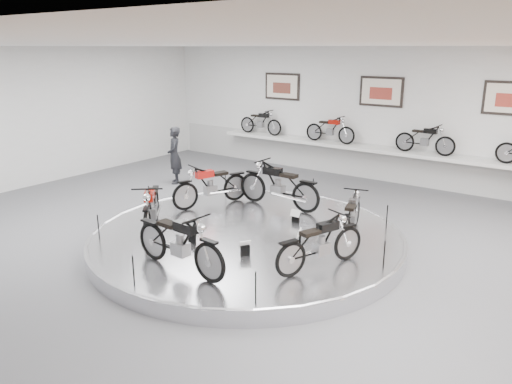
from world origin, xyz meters
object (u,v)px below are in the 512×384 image
Objects in this scene: bike_b at (279,185)px; bike_e at (179,242)px; shelf at (374,149)px; bike_c at (211,185)px; visitor at (174,155)px; bike_a at (352,214)px; bike_d at (151,207)px; display_platform at (247,239)px; bike_f at (321,242)px.

bike_b is 3.96m from bike_e.
bike_c is at bearing -108.24° from shelf.
bike_e is (1.97, -3.09, 0.02)m from bike_c.
shelf is at bearing 82.55° from visitor.
bike_d is (-3.44, -2.20, 0.08)m from bike_a.
display_platform is 1.97m from bike_b.
bike_a is 2.30m from bike_b.
bike_d is at bearing 23.47° from bike_c.
shelf is 6.01m from visitor.
bike_a is 0.84× the size of bike_d.
bike_d is at bearing -5.72° from visitor.
bike_e is at bearing 148.56° from bike_f.
bike_d reaches higher than display_platform.
bike_a is at bearing 67.79° from bike_e.
bike_c is 3.46m from visitor.
bike_b reaches higher than bike_d.
bike_b reaches higher than shelf.
bike_d is 4.92m from visitor.
bike_a is (1.79, -5.27, -0.26)m from shelf.
shelf is (0.00, 6.40, 0.85)m from display_platform.
bike_e is (1.83, -1.06, 0.01)m from bike_d.
display_platform is 4.31× the size of bike_a.
display_platform is 3.70× the size of bike_c.
visitor is (-2.97, 1.77, 0.04)m from bike_c.
bike_d is at bearing 107.15° from bike_a.
bike_d is 1.04× the size of visitor.
bike_f is (2.06, -7.05, -0.23)m from shelf.
bike_c reaches higher than bike_f.
bike_f is at bearing 86.72° from bike_c.
display_platform is at bearing 82.51° from bike_d.
bike_c is (-3.59, -0.17, 0.07)m from bike_a.
bike_f reaches higher than bike_a.
bike_e reaches higher than display_platform.
bike_f is at bearing 18.59° from visitor.
bike_c is at bearing 151.69° from display_platform.
bike_f is at bearing 42.34° from bike_e.
bike_e reaches higher than shelf.
bike_a is 0.93× the size of bike_f.
bike_b is 3.47m from bike_f.
bike_a is 0.79× the size of bike_b.
bike_b is at bearing 140.43° from bike_c.
bike_c is 0.97× the size of bike_e.
bike_d reaches higher than bike_f.
shelf is 7.65m from bike_d.
shelf is at bearing -178.82° from bike_c.
bike_a reaches higher than display_platform.
shelf is at bearing 3.37° from bike_a.
shelf is 4.62m from bike_b.
bike_e is (-1.61, -3.26, 0.09)m from bike_a.
bike_d is at bearing 154.13° from bike_e.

